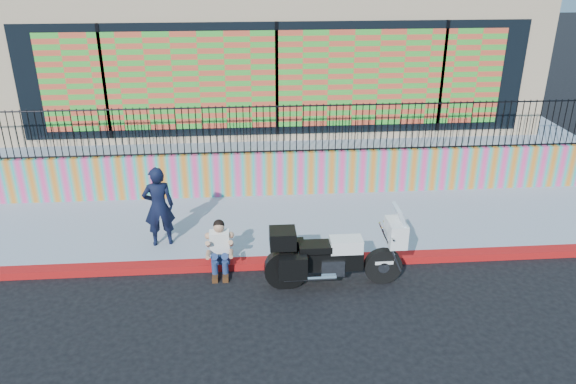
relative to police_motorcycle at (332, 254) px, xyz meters
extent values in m
plane|color=black|center=(-0.73, 0.75, -0.67)|extent=(90.00, 90.00, 0.00)
cube|color=#9F0B14|center=(-0.73, 0.75, -0.59)|extent=(16.00, 0.30, 0.15)
cube|color=#8C96A8|center=(-0.73, 2.40, -0.59)|extent=(16.00, 3.00, 0.15)
cube|color=#F13F87|center=(-0.73, 4.00, 0.03)|extent=(16.00, 0.20, 1.10)
cube|color=#8C96A8|center=(-0.73, 9.10, -0.04)|extent=(16.00, 10.00, 1.25)
cube|color=tan|center=(-0.73, 8.90, 2.58)|extent=(14.00, 8.00, 4.00)
cube|color=black|center=(-0.73, 4.88, 2.18)|extent=(12.60, 0.04, 2.80)
cube|color=#DD4E31|center=(-0.73, 4.85, 2.18)|extent=(11.48, 0.02, 2.40)
cylinder|color=black|center=(0.97, 0.00, -0.31)|extent=(0.72, 0.15, 0.72)
cylinder|color=black|center=(-0.87, 0.00, -0.31)|extent=(0.72, 0.15, 0.72)
cube|color=black|center=(0.05, 0.00, -0.13)|extent=(1.03, 0.30, 0.37)
cube|color=silver|center=(0.00, 0.00, -0.23)|extent=(0.43, 0.37, 0.33)
cube|color=white|center=(0.24, 0.00, 0.18)|extent=(0.60, 0.35, 0.26)
cube|color=black|center=(-0.33, 0.00, 0.16)|extent=(0.60, 0.37, 0.13)
cube|color=white|center=(1.17, 0.00, 0.40)|extent=(0.33, 0.56, 0.46)
cube|color=silver|center=(1.21, 0.00, 0.74)|extent=(0.20, 0.50, 0.37)
cube|color=black|center=(-0.93, 0.00, 0.36)|extent=(0.48, 0.46, 0.33)
cube|color=black|center=(-0.76, -0.33, -0.07)|extent=(0.52, 0.20, 0.43)
cube|color=black|center=(-0.76, 0.33, -0.07)|extent=(0.52, 0.20, 0.43)
cube|color=white|center=(0.97, 0.00, -0.20)|extent=(0.35, 0.17, 0.07)
imported|color=black|center=(-3.36, 1.59, 0.34)|extent=(0.69, 0.52, 1.72)
cube|color=navy|center=(-2.11, 0.76, -0.43)|extent=(0.36, 0.28, 0.18)
cube|color=white|center=(-2.11, 0.72, -0.08)|extent=(0.38, 0.27, 0.54)
sphere|color=tan|center=(-2.11, 0.68, 0.28)|extent=(0.21, 0.21, 0.21)
cube|color=#472814|center=(-2.21, 0.32, -0.62)|extent=(0.11, 0.26, 0.10)
cube|color=#472814|center=(-2.01, 0.32, -0.62)|extent=(0.11, 0.26, 0.10)
camera|label=1|loc=(-1.52, -8.97, 5.22)|focal=35.00mm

